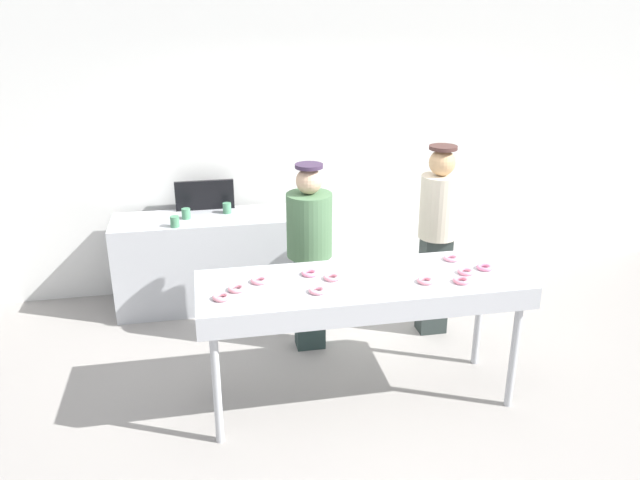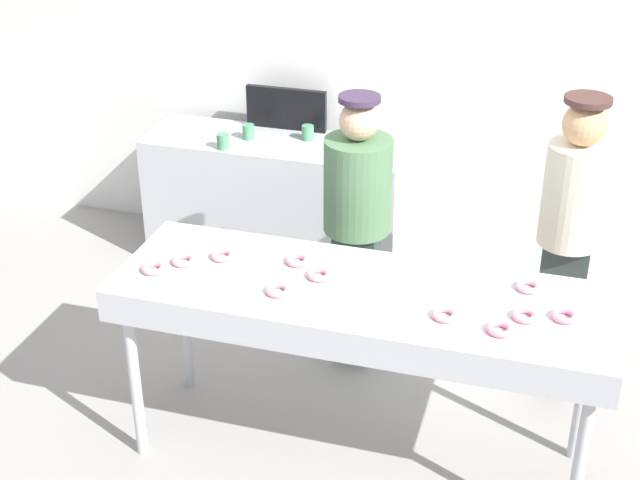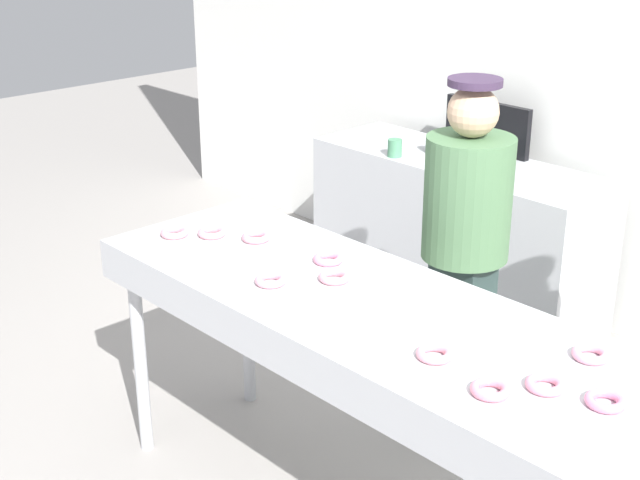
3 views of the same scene
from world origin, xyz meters
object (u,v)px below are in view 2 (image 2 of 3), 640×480
at_px(paper_cup_0, 308,133).
at_px(strawberry_donut_10, 445,315).
at_px(strawberry_donut_0, 297,260).
at_px(strawberry_donut_3, 525,316).
at_px(worker_assistant, 357,215).
at_px(paper_cup_2, 223,141).
at_px(strawberry_donut_5, 183,261).
at_px(strawberry_donut_8, 564,316).
at_px(strawberry_donut_1, 153,268).
at_px(worker_baker, 569,233).
at_px(strawberry_donut_7, 528,287).
at_px(paper_cup_1, 249,132).
at_px(fryer_conveyor, 361,304).
at_px(strawberry_donut_6, 278,290).
at_px(strawberry_donut_9, 500,329).
at_px(strawberry_donut_2, 319,275).
at_px(prep_counter, 277,202).
at_px(menu_display, 286,109).
at_px(strawberry_donut_4, 223,255).

bearing_deg(paper_cup_0, strawberry_donut_10, -58.41).
relative_size(strawberry_donut_0, strawberry_donut_3, 1.00).
relative_size(worker_assistant, paper_cup_2, 16.30).
distance_m(strawberry_donut_5, worker_assistant, 1.06).
bearing_deg(strawberry_donut_8, strawberry_donut_3, -164.02).
xyz_separation_m(strawberry_donut_1, strawberry_donut_10, (1.38, -0.01, 0.00)).
relative_size(strawberry_donut_10, worker_baker, 0.07).
bearing_deg(worker_assistant, worker_baker, -177.92).
distance_m(strawberry_donut_7, paper_cup_0, 2.29).
xyz_separation_m(strawberry_donut_0, paper_cup_1, (-0.86, 1.64, -0.05)).
xyz_separation_m(strawberry_donut_0, worker_baker, (1.24, 0.74, -0.04)).
xyz_separation_m(strawberry_donut_7, strawberry_donut_8, (0.17, -0.21, 0.00)).
distance_m(fryer_conveyor, strawberry_donut_10, 0.44).
xyz_separation_m(strawberry_donut_0, strawberry_donut_1, (-0.63, -0.27, 0.00)).
bearing_deg(paper_cup_0, strawberry_donut_6, -76.57).
bearing_deg(worker_assistant, strawberry_donut_5, 51.86).
relative_size(strawberry_donut_8, worker_assistant, 0.07).
bearing_deg(strawberry_donut_5, strawberry_donut_3, -1.09).
relative_size(strawberry_donut_9, strawberry_donut_10, 1.00).
height_order(strawberry_donut_2, strawberry_donut_7, same).
xyz_separation_m(fryer_conveyor, strawberry_donut_2, (-0.21, 0.04, 0.10)).
relative_size(strawberry_donut_1, strawberry_donut_10, 1.00).
distance_m(strawberry_donut_0, prep_counter, 1.87).
relative_size(strawberry_donut_2, strawberry_donut_6, 1.00).
distance_m(strawberry_donut_2, worker_assistant, 0.79).
bearing_deg(worker_baker, strawberry_donut_5, 38.96).
bearing_deg(strawberry_donut_9, paper_cup_2, 138.08).
height_order(prep_counter, paper_cup_2, paper_cup_2).
distance_m(strawberry_donut_10, worker_baker, 1.12).
relative_size(paper_cup_1, paper_cup_2, 1.00).
bearing_deg(prep_counter, strawberry_donut_7, -42.03).
bearing_deg(paper_cup_2, strawberry_donut_0, -56.18).
height_order(strawberry_donut_6, worker_assistant, worker_assistant).
xyz_separation_m(worker_assistant, menu_display, (-0.80, 1.21, 0.11)).
height_order(strawberry_donut_0, strawberry_donut_5, same).
xyz_separation_m(strawberry_donut_9, paper_cup_1, (-1.86, 1.97, -0.05)).
bearing_deg(strawberry_donut_1, strawberry_donut_5, 46.31).
distance_m(strawberry_donut_5, paper_cup_0, 1.90).
height_order(strawberry_donut_4, strawberry_donut_8, same).
height_order(fryer_conveyor, worker_baker, worker_baker).
distance_m(worker_baker, menu_display, 2.24).
distance_m(strawberry_donut_9, strawberry_donut_10, 0.25).
height_order(strawberry_donut_10, worker_assistant, worker_assistant).
bearing_deg(strawberry_donut_1, strawberry_donut_3, 2.65).
bearing_deg(worker_baker, strawberry_donut_6, 51.69).
bearing_deg(strawberry_donut_5, strawberry_donut_4, 31.85).
relative_size(strawberry_donut_10, prep_counter, 0.07).
bearing_deg(strawberry_donut_10, worker_baker, 64.74).
bearing_deg(strawberry_donut_9, fryer_conveyor, 164.24).
xyz_separation_m(strawberry_donut_6, strawberry_donut_10, (0.76, 0.01, 0.00)).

